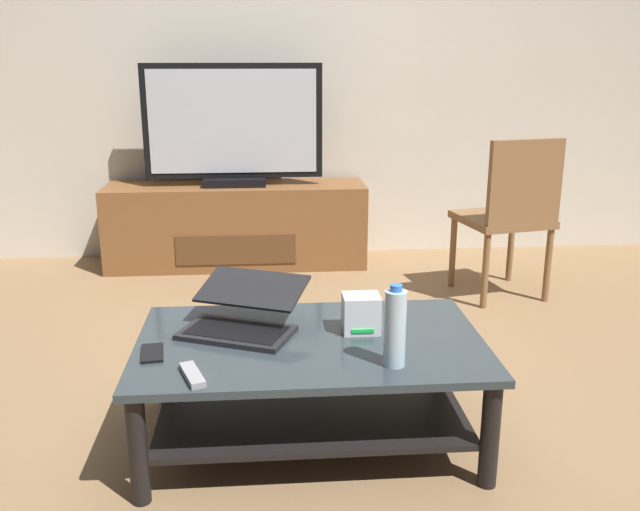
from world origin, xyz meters
The scene contains 11 objects.
ground_plane centered at (0.00, 0.00, 0.00)m, with size 7.68×7.68×0.00m, color olive.
back_wall centered at (0.00, 2.15, 1.40)m, with size 6.40×0.12×2.80m, color beige.
coffee_table centered at (-0.12, -0.34, 0.27)m, with size 1.17×0.72×0.38m.
media_cabinet centered at (-0.45, 1.83, 0.26)m, with size 1.63×0.43×0.52m.
television centered at (-0.45, 1.81, 0.88)m, with size 1.09×0.20×0.74m.
dining_chair centered at (1.06, 1.06, 0.50)m, with size 0.52×0.52×0.90m.
laptop centered at (-0.35, -0.23, 0.44)m, with size 0.48×0.48×0.16m.
router_box centered at (0.06, -0.28, 0.45)m, with size 0.13×0.11×0.13m.
water_bottle_near centered at (0.12, -0.56, 0.51)m, with size 0.07×0.07×0.26m.
cell_phone centered at (-0.64, -0.42, 0.39)m, with size 0.07×0.14×0.01m, color black.
tv_remote centered at (-0.49, -0.60, 0.39)m, with size 0.04×0.16×0.02m, color #99999E.
Camera 1 is at (-0.26, -2.51, 1.32)m, focal length 38.96 mm.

